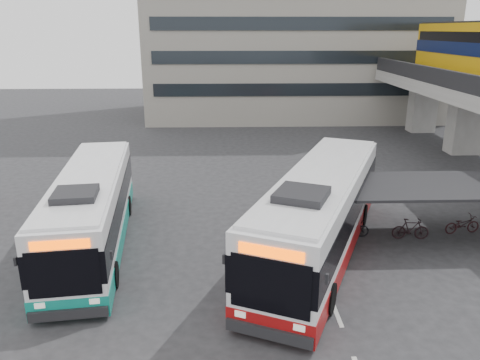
{
  "coord_description": "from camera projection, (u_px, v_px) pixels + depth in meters",
  "views": [
    {
      "loc": [
        -1.19,
        -16.51,
        9.16
      ],
      "look_at": [
        -0.49,
        5.54,
        2.0
      ],
      "focal_mm": 35.0,
      "sensor_mm": 36.0,
      "label": 1
    }
  ],
  "objects": [
    {
      "name": "ground",
      "position": [
        257.0,
        271.0,
        18.55
      ],
      "size": [
        120.0,
        120.0,
        0.0
      ],
      "primitive_type": "plane",
      "color": "#28282B",
      "rests_on": "ground"
    },
    {
      "name": "bike_shelter",
      "position": [
        439.0,
        203.0,
        21.15
      ],
      "size": [
        10.0,
        4.0,
        2.54
      ],
      "color": "#595B60",
      "rests_on": "ground"
    },
    {
      "name": "road_markings",
      "position": [
        336.0,
        313.0,
        15.78
      ],
      "size": [
        0.15,
        7.6,
        0.01
      ],
      "color": "beige",
      "rests_on": "ground"
    },
    {
      "name": "bus_main",
      "position": [
        320.0,
        214.0,
        19.43
      ],
      "size": [
        7.92,
        13.24,
        3.91
      ],
      "rotation": [
        0.0,
        0.0,
        -0.41
      ],
      "color": "white",
      "rests_on": "ground"
    },
    {
      "name": "bus_teal",
      "position": [
        92.0,
        210.0,
        20.31
      ],
      "size": [
        4.07,
        12.27,
        3.56
      ],
      "rotation": [
        0.0,
        0.0,
        0.12
      ],
      "color": "white",
      "rests_on": "ground"
    },
    {
      "name": "pedestrian",
      "position": [
        76.0,
        260.0,
        17.42
      ],
      "size": [
        0.72,
        0.82,
        1.9
      ],
      "primitive_type": "imported",
      "rotation": [
        0.0,
        0.0,
        1.09
      ],
      "color": "black",
      "rests_on": "ground"
    }
  ]
}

